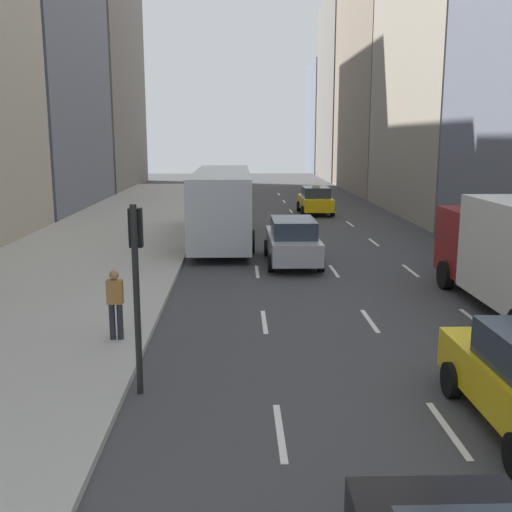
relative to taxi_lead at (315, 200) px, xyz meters
name	(u,v)px	position (x,y,z in m)	size (l,w,h in m)	color
sidewalk_left	(109,239)	(-11.00, -9.49, -0.81)	(8.00, 66.00, 0.15)	#ADAAA3
lane_markings	(323,255)	(-1.40, -13.49, -0.87)	(5.72, 56.00, 0.01)	white
building_row_right	(422,13)	(8.00, 6.06, 12.39)	(6.00, 88.45, 35.03)	gray
taxi_lead	(315,200)	(0.00, 0.00, 0.00)	(2.02, 4.40, 1.87)	yellow
sedan_black_near	(293,241)	(-2.80, -15.13, 0.02)	(2.02, 4.87, 1.77)	#9EA0A5
city_bus	(222,203)	(-5.61, -9.77, 0.91)	(2.80, 11.61, 3.25)	#B7BCC1
pedestrian_far_walking	(115,301)	(-7.72, -24.17, 0.19)	(0.36, 0.22, 1.65)	#23232D
traffic_light_pole	(136,268)	(-6.75, -26.78, 1.53)	(0.24, 0.42, 3.60)	black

